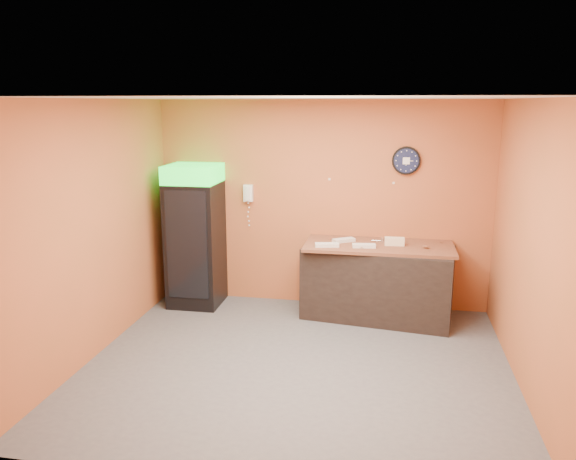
# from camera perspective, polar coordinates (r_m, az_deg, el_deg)

# --- Properties ---
(floor) EXTENTS (4.50, 4.50, 0.00)m
(floor) POSITION_cam_1_polar(r_m,az_deg,el_deg) (6.20, 0.94, -13.59)
(floor) COLOR #47474C
(floor) RESTS_ON ground
(back_wall) EXTENTS (4.50, 0.02, 2.80)m
(back_wall) POSITION_cam_1_polar(r_m,az_deg,el_deg) (7.65, 3.45, 2.60)
(back_wall) COLOR #B55A33
(back_wall) RESTS_ON floor
(left_wall) EXTENTS (0.02, 4.00, 2.80)m
(left_wall) POSITION_cam_1_polar(r_m,az_deg,el_deg) (6.46, -19.10, -0.01)
(left_wall) COLOR #B55A33
(left_wall) RESTS_ON floor
(right_wall) EXTENTS (0.02, 4.00, 2.80)m
(right_wall) POSITION_cam_1_polar(r_m,az_deg,el_deg) (5.80, 23.50, -1.80)
(right_wall) COLOR #B55A33
(right_wall) RESTS_ON floor
(ceiling) EXTENTS (4.50, 4.00, 0.02)m
(ceiling) POSITION_cam_1_polar(r_m,az_deg,el_deg) (5.55, 1.04, 13.27)
(ceiling) COLOR white
(ceiling) RESTS_ON back_wall
(beverage_cooler) EXTENTS (0.68, 0.70, 1.95)m
(beverage_cooler) POSITION_cam_1_polar(r_m,az_deg,el_deg) (7.76, -9.49, -0.80)
(beverage_cooler) COLOR black
(beverage_cooler) RESTS_ON floor
(prep_counter) EXTENTS (1.97, 1.08, 0.94)m
(prep_counter) POSITION_cam_1_polar(r_m,az_deg,el_deg) (7.42, 9.10, -5.28)
(prep_counter) COLOR black
(prep_counter) RESTS_ON floor
(wall_clock) EXTENTS (0.37, 0.06, 0.37)m
(wall_clock) POSITION_cam_1_polar(r_m,az_deg,el_deg) (7.48, 11.92, 6.91)
(wall_clock) COLOR black
(wall_clock) RESTS_ON back_wall
(wall_phone) EXTENTS (0.13, 0.11, 0.23)m
(wall_phone) POSITION_cam_1_polar(r_m,az_deg,el_deg) (7.76, -4.06, 3.75)
(wall_phone) COLOR white
(wall_phone) RESTS_ON back_wall
(butcher_paper) EXTENTS (1.89, 0.85, 0.04)m
(butcher_paper) POSITION_cam_1_polar(r_m,az_deg,el_deg) (7.28, 9.23, -1.62)
(butcher_paper) COLOR brown
(butcher_paper) RESTS_ON prep_counter
(sub_roll_stack) EXTENTS (0.25, 0.10, 0.11)m
(sub_roll_stack) POSITION_cam_1_polar(r_m,az_deg,el_deg) (7.25, 10.77, -1.15)
(sub_roll_stack) COLOR #F4E3BD
(sub_roll_stack) RESTS_ON butcher_paper
(wrapped_sandwich_left) EXTENTS (0.32, 0.18, 0.04)m
(wrapped_sandwich_left) POSITION_cam_1_polar(r_m,az_deg,el_deg) (7.09, 3.98, -1.52)
(wrapped_sandwich_left) COLOR silver
(wrapped_sandwich_left) RESTS_ON butcher_paper
(wrapped_sandwich_mid) EXTENTS (0.30, 0.15, 0.04)m
(wrapped_sandwich_mid) POSITION_cam_1_polar(r_m,az_deg,el_deg) (7.11, 7.72, -1.59)
(wrapped_sandwich_mid) COLOR silver
(wrapped_sandwich_mid) RESTS_ON butcher_paper
(wrapped_sandwich_right) EXTENTS (0.31, 0.26, 0.04)m
(wrapped_sandwich_right) POSITION_cam_1_polar(r_m,az_deg,el_deg) (7.36, 5.69, -1.03)
(wrapped_sandwich_right) COLOR silver
(wrapped_sandwich_right) RESTS_ON butcher_paper
(kitchen_tool) EXTENTS (0.06, 0.06, 0.06)m
(kitchen_tool) POSITION_cam_1_polar(r_m,az_deg,el_deg) (7.43, 9.61, -0.96)
(kitchen_tool) COLOR silver
(kitchen_tool) RESTS_ON butcher_paper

